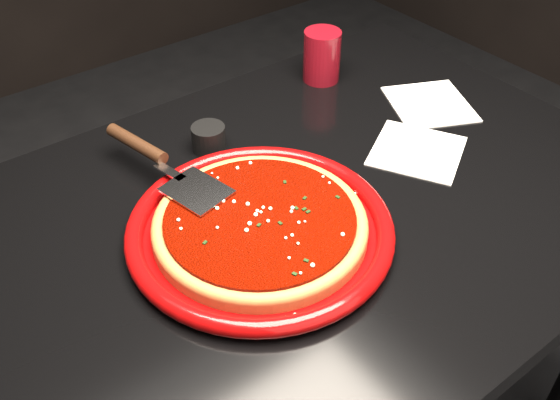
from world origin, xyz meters
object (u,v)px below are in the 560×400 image
object	(u,v)px
table	(288,353)
pizza_server	(165,163)
cup	(322,56)
ramekin	(209,138)
plate	(260,229)

from	to	relation	value
table	pizza_server	world-z (taller)	pizza_server
pizza_server	cup	distance (m)	0.45
table	pizza_server	distance (m)	0.47
table	cup	xyz separation A→B (m)	(0.31, 0.29, 0.43)
cup	ramekin	xyz separation A→B (m)	(-0.32, -0.07, -0.03)
table	ramekin	xyz separation A→B (m)	(-0.01, 0.22, 0.40)
cup	ramekin	size ratio (longest dim) A/B	1.76
plate	ramekin	size ratio (longest dim) A/B	6.70
plate	cup	distance (m)	0.49
pizza_server	ramekin	world-z (taller)	pizza_server
table	ramekin	world-z (taller)	ramekin
plate	ramekin	distance (m)	0.24
pizza_server	ramekin	size ratio (longest dim) A/B	5.45
plate	ramekin	bearing A→B (deg)	75.70
table	plate	bearing A→B (deg)	-164.15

